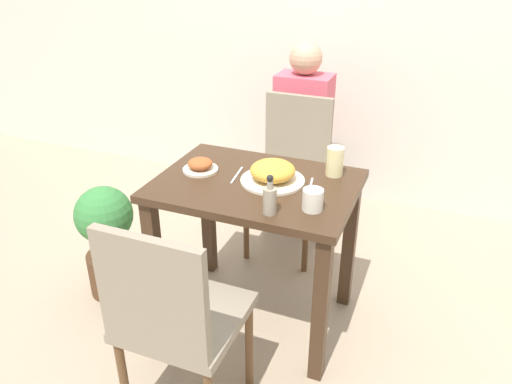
% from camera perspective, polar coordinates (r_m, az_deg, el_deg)
% --- Properties ---
extents(ground_plane, '(16.00, 16.00, 0.00)m').
position_cam_1_polar(ground_plane, '(2.62, 0.00, -13.78)').
color(ground_plane, tan).
extents(wall_back, '(8.00, 0.05, 2.60)m').
position_cam_1_polar(wall_back, '(3.46, 9.97, 19.82)').
color(wall_back, beige).
rests_on(wall_back, ground_plane).
extents(dining_table, '(0.88, 0.64, 0.75)m').
position_cam_1_polar(dining_table, '(2.27, 0.00, -2.12)').
color(dining_table, '#3D2819').
rests_on(dining_table, ground_plane).
extents(chair_near, '(0.42, 0.42, 0.92)m').
position_cam_1_polar(chair_near, '(1.84, -9.40, -13.80)').
color(chair_near, gray).
rests_on(chair_near, ground_plane).
extents(chair_far, '(0.42, 0.42, 0.92)m').
position_cam_1_polar(chair_far, '(2.93, 4.05, 3.01)').
color(chair_far, gray).
rests_on(chair_far, ground_plane).
extents(food_plate, '(0.29, 0.29, 0.10)m').
position_cam_1_polar(food_plate, '(2.19, 1.92, 2.22)').
color(food_plate, beige).
rests_on(food_plate, dining_table).
extents(side_plate, '(0.16, 0.16, 0.06)m').
position_cam_1_polar(side_plate, '(2.32, -6.39, 3.03)').
color(side_plate, beige).
rests_on(side_plate, dining_table).
extents(drink_cup, '(0.08, 0.08, 0.09)m').
position_cam_1_polar(drink_cup, '(1.98, 6.51, -0.88)').
color(drink_cup, silver).
rests_on(drink_cup, dining_table).
extents(juice_glass, '(0.08, 0.08, 0.13)m').
position_cam_1_polar(juice_glass, '(2.27, 9.01, 3.48)').
color(juice_glass, beige).
rests_on(juice_glass, dining_table).
extents(sauce_bottle, '(0.05, 0.05, 0.17)m').
position_cam_1_polar(sauce_bottle, '(1.93, 1.58, -0.80)').
color(sauce_bottle, gray).
rests_on(sauce_bottle, dining_table).
extents(fork_utensil, '(0.03, 0.17, 0.00)m').
position_cam_1_polar(fork_utensil, '(2.27, -2.20, 1.95)').
color(fork_utensil, silver).
rests_on(fork_utensil, dining_table).
extents(spoon_utensil, '(0.04, 0.19, 0.00)m').
position_cam_1_polar(spoon_utensil, '(2.16, 6.20, 0.49)').
color(spoon_utensil, silver).
rests_on(spoon_utensil, dining_table).
extents(potted_plant_left, '(0.29, 0.29, 0.62)m').
position_cam_1_polar(potted_plant_left, '(2.70, -16.64, -4.89)').
color(potted_plant_left, '#51331E').
rests_on(potted_plant_left, ground_plane).
extents(person_figure, '(0.34, 0.22, 1.17)m').
position_cam_1_polar(person_figure, '(3.25, 5.32, 6.54)').
color(person_figure, '#2D3347').
rests_on(person_figure, ground_plane).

